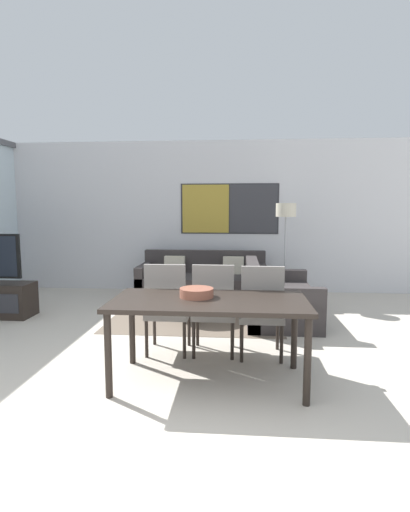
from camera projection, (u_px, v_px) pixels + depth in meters
ground_plane at (124, 443)px, 2.66m from camera, size 24.00×24.00×0.00m
wall_back at (200, 216)px, 7.50m from camera, size 8.13×0.09×2.80m
area_rug at (196, 318)px, 5.70m from camera, size 2.39×1.67×0.01m
sofa_main at (203, 283)px, 6.92m from camera, size 2.16×0.95×0.81m
sofa_side at (274, 300)px, 5.62m from camera, size 0.95×1.57×0.81m
coffee_table at (196, 298)px, 5.66m from camera, size 0.80×0.80×0.38m
dining_table at (209, 308)px, 3.54m from camera, size 1.73×0.86×0.76m
dining_chair_left at (167, 305)px, 4.23m from camera, size 0.46×0.46×0.99m
dining_chair_centre at (214, 306)px, 4.20m from camera, size 0.46×0.46×0.99m
dining_chair_right at (261, 308)px, 4.10m from camera, size 0.46×0.46×0.99m
fruit_bowl at (197, 292)px, 3.61m from camera, size 0.31×0.31×0.08m
floor_lamp at (286, 219)px, 6.53m from camera, size 0.33×0.33×1.64m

